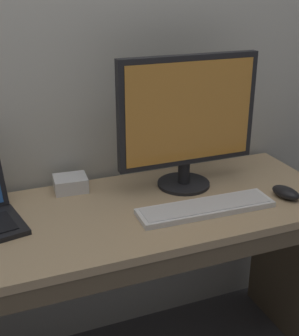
{
  "coord_description": "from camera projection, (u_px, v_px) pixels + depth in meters",
  "views": [
    {
      "loc": [
        -0.4,
        -1.32,
        1.49
      ],
      "look_at": [
        0.12,
        0.0,
        0.9
      ],
      "focal_mm": 49.27,
      "sensor_mm": 36.0,
      "label": 1
    }
  ],
  "objects": [
    {
      "name": "external_drive_box",
      "position": [
        71.0,
        183.0,
        1.7
      ],
      "size": [
        0.13,
        0.11,
        0.05
      ],
      "primitive_type": "cube",
      "rotation": [
        0.0,
        0.0,
        -0.08
      ],
      "color": "silver",
      "rests_on": "desk"
    },
    {
      "name": "external_monitor",
      "position": [
        188.0,
        117.0,
        1.63
      ],
      "size": [
        0.52,
        0.2,
        0.49
      ],
      "color": "black",
      "rests_on": "desk"
    },
    {
      "name": "desk",
      "position": [
        119.0,
        264.0,
        1.62
      ],
      "size": [
        1.59,
        0.57,
        0.76
      ],
      "color": "tan",
      "rests_on": "ground"
    },
    {
      "name": "computer_mouse",
      "position": [
        286.0,
        193.0,
        1.64
      ],
      "size": [
        0.09,
        0.12,
        0.04
      ],
      "primitive_type": "ellipsoid",
      "rotation": [
        0.0,
        0.0,
        0.24
      ],
      "color": "black",
      "rests_on": "desk"
    },
    {
      "name": "wired_keyboard",
      "position": [
        206.0,
        208.0,
        1.55
      ],
      "size": [
        0.48,
        0.13,
        0.02
      ],
      "color": "white",
      "rests_on": "desk"
    }
  ]
}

